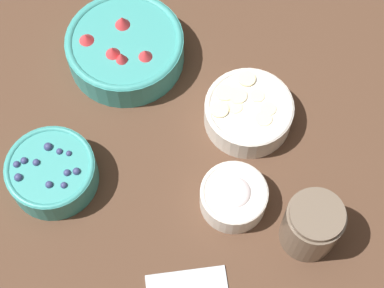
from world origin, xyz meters
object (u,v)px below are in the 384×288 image
object	(u,v)px
bowl_bananas	(248,111)
jar_chocolate	(311,226)
bowl_strawberries	(125,47)
bowl_cream	(234,196)
bowl_blueberries	(52,172)

from	to	relation	value
bowl_bananas	jar_chocolate	xyz separation A→B (m)	(-0.14, 0.19, 0.02)
bowl_strawberries	jar_chocolate	world-z (taller)	jar_chocolate
bowl_cream	jar_chocolate	xyz separation A→B (m)	(-0.13, 0.02, 0.02)
bowl_bananas	bowl_strawberries	bearing A→B (deg)	-15.93
bowl_bananas	bowl_cream	xyz separation A→B (m)	(-0.01, 0.16, -0.00)
bowl_strawberries	jar_chocolate	bearing A→B (deg)	146.64
bowl_strawberries	bowl_blueberries	distance (m)	0.27
bowl_blueberries	bowl_strawberries	bearing A→B (deg)	-99.71
jar_chocolate	bowl_blueberries	bearing A→B (deg)	1.42
bowl_bananas	bowl_cream	distance (m)	0.16
bowl_blueberries	jar_chocolate	world-z (taller)	jar_chocolate
bowl_cream	bowl_bananas	bearing A→B (deg)	-86.15
bowl_cream	jar_chocolate	world-z (taller)	jar_chocolate
bowl_strawberries	bowl_blueberries	size ratio (longest dim) A/B	1.44
jar_chocolate	bowl_strawberries	bearing A→B (deg)	-33.36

